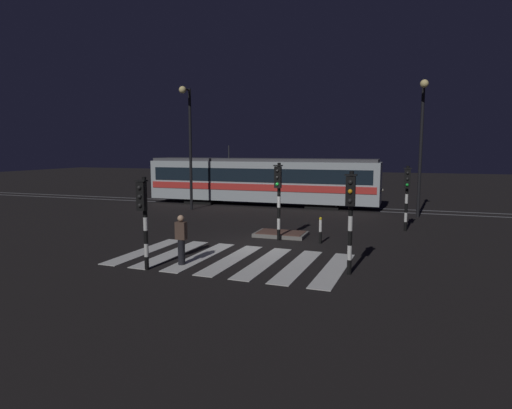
% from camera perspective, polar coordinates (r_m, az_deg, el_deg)
% --- Properties ---
extents(ground_plane, '(120.00, 120.00, 0.00)m').
position_cam_1_polar(ground_plane, '(17.86, -0.27, -5.37)').
color(ground_plane, black).
extents(rail_near, '(80.00, 0.12, 0.03)m').
position_cam_1_polar(rail_near, '(28.97, 7.33, -0.52)').
color(rail_near, '#59595E').
rests_on(rail_near, ground).
extents(rail_far, '(80.00, 0.12, 0.03)m').
position_cam_1_polar(rail_far, '(30.37, 7.88, -0.18)').
color(rail_far, '#59595E').
rests_on(rail_far, ground).
extents(crosswalk_zebra, '(8.12, 4.74, 0.02)m').
position_cam_1_polar(crosswalk_zebra, '(15.66, -3.18, -7.15)').
color(crosswalk_zebra, silver).
rests_on(crosswalk_zebra, ground).
extents(traffic_island, '(2.28, 1.48, 0.18)m').
position_cam_1_polar(traffic_island, '(19.81, 3.26, -3.86)').
color(traffic_island, slate).
rests_on(traffic_island, ground).
extents(traffic_light_corner_far_right, '(0.36, 0.42, 3.11)m').
position_cam_1_polar(traffic_light_corner_far_right, '(21.81, 19.05, 1.99)').
color(traffic_light_corner_far_right, black).
rests_on(traffic_light_corner_far_right, ground).
extents(traffic_light_median_centre, '(0.36, 0.42, 3.32)m').
position_cam_1_polar(traffic_light_median_centre, '(18.52, 2.93, 1.94)').
color(traffic_light_median_centre, black).
rests_on(traffic_light_median_centre, ground).
extents(traffic_light_corner_near_right, '(0.36, 0.42, 3.23)m').
position_cam_1_polar(traffic_light_corner_near_right, '(13.68, 12.19, -0.34)').
color(traffic_light_corner_near_right, black).
rests_on(traffic_light_corner_near_right, ground).
extents(traffic_light_kerb_mid_left, '(0.36, 0.42, 3.02)m').
position_cam_1_polar(traffic_light_kerb_mid_left, '(14.36, -14.45, -0.63)').
color(traffic_light_kerb_mid_left, black).
rests_on(traffic_light_kerb_mid_left, ground).
extents(street_lamp_trackside_left, '(0.44, 1.21, 7.69)m').
position_cam_1_polar(street_lamp_trackside_left, '(28.24, -8.78, 9.05)').
color(street_lamp_trackside_left, black).
rests_on(street_lamp_trackside_left, ground).
extents(street_lamp_trackside_right, '(0.44, 1.21, 7.58)m').
position_cam_1_polar(street_lamp_trackside_right, '(26.28, 20.74, 8.68)').
color(street_lamp_trackside_right, black).
rests_on(street_lamp_trackside_right, ground).
extents(tram, '(16.23, 2.58, 4.15)m').
position_cam_1_polar(tram, '(30.45, 0.68, 3.19)').
color(tram, '#B2BCC1').
rests_on(tram, ground).
extents(pedestrian_waiting_at_kerb, '(0.36, 0.24, 1.71)m').
position_cam_1_polar(pedestrian_waiting_at_kerb, '(14.97, -9.71, -4.52)').
color(pedestrian_waiting_at_kerb, black).
rests_on(pedestrian_waiting_at_kerb, ground).
extents(bollard_island_edge, '(0.12, 0.12, 1.11)m').
position_cam_1_polar(bollard_island_edge, '(18.33, 8.38, -3.34)').
color(bollard_island_edge, black).
rests_on(bollard_island_edge, ground).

